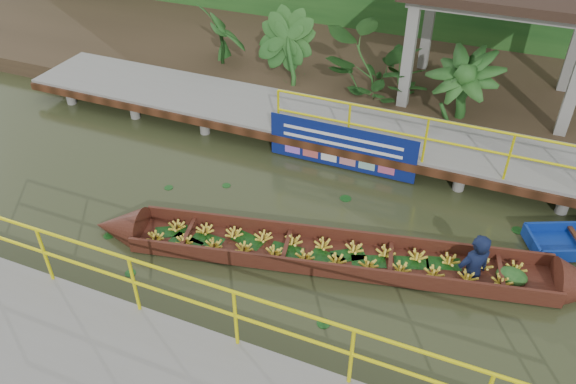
% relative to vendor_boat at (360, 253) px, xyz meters
% --- Properties ---
extents(ground, '(80.00, 80.00, 0.00)m').
position_rel_vendor_boat_xyz_m(ground, '(-1.73, 0.23, -0.24)').
color(ground, '#2A3219').
rests_on(ground, ground).
extents(land_strip, '(30.00, 8.00, 0.45)m').
position_rel_vendor_boat_xyz_m(land_strip, '(-1.73, 7.73, -0.02)').
color(land_strip, '#35281A').
rests_on(land_strip, ground).
extents(far_dock, '(16.00, 2.06, 1.66)m').
position_rel_vendor_boat_xyz_m(far_dock, '(-1.71, 3.65, 0.23)').
color(far_dock, gray).
rests_on(far_dock, ground).
extents(pavilion, '(4.40, 3.00, 3.00)m').
position_rel_vendor_boat_xyz_m(pavilion, '(1.27, 6.53, 2.57)').
color(pavilion, gray).
rests_on(pavilion, ground).
extents(vendor_boat, '(9.11, 2.76, 2.10)m').
position_rel_vendor_boat_xyz_m(vendor_boat, '(0.00, 0.00, 0.00)').
color(vendor_boat, '#3D1810').
rests_on(vendor_boat, ground).
extents(blue_banner, '(3.26, 0.04, 1.02)m').
position_rel_vendor_boat_xyz_m(blue_banner, '(-1.24, 2.71, 0.31)').
color(blue_banner, navy).
rests_on(blue_banner, ground).
extents(tropical_plants, '(14.33, 1.33, 1.66)m').
position_rel_vendor_boat_xyz_m(tropical_plants, '(0.52, 5.53, 1.04)').
color(tropical_plants, '#144116').
rests_on(tropical_plants, ground).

